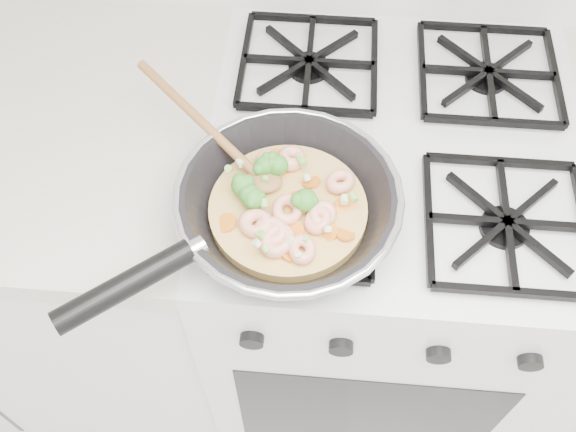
{
  "coord_description": "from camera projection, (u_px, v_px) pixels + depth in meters",
  "views": [
    {
      "loc": [
        -0.12,
        1.03,
        1.68
      ],
      "look_at": [
        -0.16,
        1.53,
        0.93
      ],
      "focal_mm": 40.41,
      "sensor_mm": 36.0,
      "label": 1
    }
  ],
  "objects": [
    {
      "name": "skillet",
      "position": [
        283.0,
        206.0,
        0.88
      ],
      "size": [
        0.43,
        0.43,
        0.09
      ],
      "rotation": [
        0.0,
        0.0,
        0.31
      ],
      "color": "black",
      "rests_on": "stove"
    },
    {
      "name": "counter_left",
      "position": [
        5.0,
        251.0,
        1.43
      ],
      "size": [
        1.0,
        0.6,
        0.9
      ],
      "color": "white",
      "rests_on": "ground"
    },
    {
      "name": "stove",
      "position": [
        368.0,
        276.0,
        1.38
      ],
      "size": [
        0.6,
        0.6,
        0.92
      ],
      "color": "silver",
      "rests_on": "ground"
    }
  ]
}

